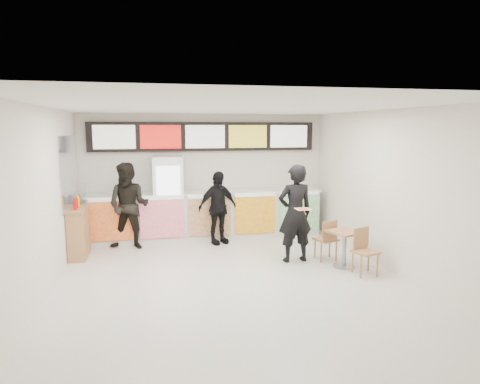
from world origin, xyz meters
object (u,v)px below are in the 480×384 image
object	(u,v)px
customer_left	(129,206)
customer_mid	(218,208)
drinks_fridge	(168,199)
cafe_table	(345,242)
customer_main	(295,213)
service_counter	(208,215)
condiment_ledge	(79,232)

from	to	relation	value
customer_left	customer_mid	bearing A→B (deg)	17.53
drinks_fridge	cafe_table	world-z (taller)	drinks_fridge
customer_mid	customer_main	bearing A→B (deg)	-73.98
drinks_fridge	cafe_table	xyz separation A→B (m)	(3.21, -2.76, -0.51)
service_counter	customer_left	xyz separation A→B (m)	(-1.82, -0.54, 0.38)
drinks_fridge	customer_mid	bearing A→B (deg)	-26.96
customer_left	condiment_ledge	size ratio (longest dim) A/B	1.55
customer_main	customer_left	distance (m)	3.66
drinks_fridge	customer_mid	world-z (taller)	drinks_fridge
service_counter	condiment_ledge	world-z (taller)	condiment_ledge
service_counter	customer_mid	distance (m)	0.63
customer_left	cafe_table	world-z (taller)	customer_left
customer_mid	cafe_table	world-z (taller)	customer_mid
customer_main	condiment_ledge	xyz separation A→B (m)	(-4.27, 1.21, -0.45)
customer_left	customer_main	bearing A→B (deg)	-9.22
drinks_fridge	customer_mid	xyz separation A→B (m)	(1.10, -0.56, -0.16)
service_counter	cafe_table	xyz separation A→B (m)	(2.27, -2.74, -0.08)
service_counter	condiment_ledge	bearing A→B (deg)	-160.84
condiment_ledge	drinks_fridge	bearing A→B (deg)	27.85
drinks_fridge	customer_left	size ratio (longest dim) A/B	1.04
customer_mid	condiment_ledge	bearing A→B (deg)	166.31
drinks_fridge	condiment_ledge	distance (m)	2.18
service_counter	condiment_ledge	size ratio (longest dim) A/B	4.49
customer_main	cafe_table	world-z (taller)	customer_main
drinks_fridge	condiment_ledge	world-z (taller)	drinks_fridge
service_counter	customer_left	size ratio (longest dim) A/B	2.90
customer_mid	cafe_table	xyz separation A→B (m)	(2.11, -2.20, -0.35)
customer_main	condiment_ledge	world-z (taller)	customer_main
customer_main	customer_mid	world-z (taller)	customer_main
cafe_table	customer_main	bearing A→B (deg)	126.88
service_counter	condiment_ledge	distance (m)	2.99
service_counter	cafe_table	bearing A→B (deg)	-50.35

